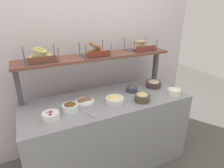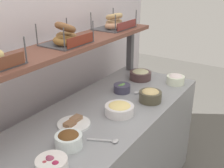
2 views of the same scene
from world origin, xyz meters
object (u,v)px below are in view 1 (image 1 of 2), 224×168
object	(u,v)px
bowl_veggie_mix	(132,89)
bowl_egg_salad	(115,100)
serving_plate_white	(85,101)
bagel_basket_sesame	(140,46)
bowl_beet_salad	(51,116)
serving_spoon_near_plate	(91,114)
serving_spoon_by_edge	(143,94)
bagel_basket_cinnamon_raisin	(95,51)
bagel_basket_plain	(41,56)
bowl_chocolate_spread	(70,107)
bowl_cream_cheese	(174,91)
bowl_hummus	(142,97)
bowl_tuna_salad	(153,84)

from	to	relation	value
bowl_veggie_mix	bowl_egg_salad	bearing A→B (deg)	-151.36
bowl_veggie_mix	serving_plate_white	size ratio (longest dim) A/B	0.64
bagel_basket_sesame	bowl_beet_salad	bearing A→B (deg)	-160.53
serving_spoon_near_plate	serving_spoon_by_edge	xyz separation A→B (m)	(0.68, 0.16, 0.00)
bowl_egg_salad	serving_plate_white	world-z (taller)	bowl_egg_salad
bowl_egg_salad	bagel_basket_cinnamon_raisin	size ratio (longest dim) A/B	0.65
bowl_veggie_mix	bagel_basket_plain	xyz separation A→B (m)	(-0.94, 0.22, 0.45)
bowl_chocolate_spread	bagel_basket_sesame	distance (m)	1.16
bagel_basket_sesame	bowl_veggie_mix	bearing A→B (deg)	-136.78
bowl_beet_salad	bagel_basket_sesame	size ratio (longest dim) A/B	0.46
bowl_egg_salad	bagel_basket_plain	bearing A→B (deg)	148.12
bagel_basket_sesame	bowl_cream_cheese	bearing A→B (deg)	-74.06
serving_spoon_by_edge	bowl_hummus	bearing A→B (deg)	-126.79
serving_spoon_near_plate	bowl_hummus	bearing A→B (deg)	3.02
bowl_veggie_mix	bowl_tuna_salad	distance (m)	0.32
bowl_chocolate_spread	bowl_egg_salad	size ratio (longest dim) A/B	0.77
bowl_tuna_salad	bowl_cream_cheese	bearing A→B (deg)	-77.20
bowl_egg_salad	bagel_basket_cinnamon_raisin	bearing A→B (deg)	98.24
serving_spoon_near_plate	bagel_basket_cinnamon_raisin	distance (m)	0.73
bagel_basket_sesame	serving_spoon_by_edge	bearing A→B (deg)	-116.30
bowl_hummus	serving_plate_white	distance (m)	0.61
bowl_hummus	bagel_basket_cinnamon_raisin	world-z (taller)	bagel_basket_cinnamon_raisin
bowl_hummus	bagel_basket_plain	size ratio (longest dim) A/B	0.52
bowl_cream_cheese	serving_spoon_by_edge	bearing A→B (deg)	154.32
bowl_beet_salad	serving_spoon_near_plate	world-z (taller)	bowl_beet_salad
bowl_cream_cheese	bowl_egg_salad	world-z (taller)	bowl_cream_cheese
bowl_cream_cheese	bagel_basket_sesame	size ratio (longest dim) A/B	0.44
bowl_veggie_mix	bowl_hummus	distance (m)	0.26
bowl_tuna_salad	serving_plate_white	world-z (taller)	bowl_tuna_salad
bowl_chocolate_spread	bowl_veggie_mix	xyz separation A→B (m)	(0.77, 0.14, -0.01)
bowl_cream_cheese	bagel_basket_plain	world-z (taller)	bagel_basket_plain
bowl_beet_salad	bagel_basket_plain	xyz separation A→B (m)	(0.02, 0.42, 0.44)
bowl_egg_salad	bagel_basket_sesame	distance (m)	0.81
bowl_veggie_mix	bowl_cream_cheese	world-z (taller)	bowl_cream_cheese
bowl_beet_salad	bowl_tuna_salad	bearing A→B (deg)	9.16
serving_spoon_by_edge	bowl_chocolate_spread	bearing A→B (deg)	-179.63
bowl_veggie_mix	bowl_beet_salad	xyz separation A→B (m)	(-0.96, -0.20, 0.00)
bowl_egg_salad	bagel_basket_plain	distance (m)	0.86
bowl_veggie_mix	bagel_basket_plain	world-z (taller)	bagel_basket_plain
serving_plate_white	bowl_tuna_salad	bearing A→B (deg)	1.17
bowl_hummus	bagel_basket_cinnamon_raisin	bearing A→B (deg)	126.27
bowl_chocolate_spread	bowl_veggie_mix	distance (m)	0.78
serving_spoon_near_plate	bagel_basket_sesame	xyz separation A→B (m)	(0.86, 0.51, 0.47)
bowl_beet_salad	bowl_hummus	bearing A→B (deg)	-3.48
bowl_hummus	serving_plate_white	world-z (taller)	bowl_hummus
bowl_veggie_mix	bagel_basket_plain	distance (m)	1.06
bowl_chocolate_spread	bowl_beet_salad	world-z (taller)	bowl_chocolate_spread
serving_spoon_near_plate	bowl_egg_salad	bearing A→B (deg)	20.78
bowl_tuna_salad	bowl_beet_salad	bearing A→B (deg)	-170.84
bowl_hummus	bagel_basket_plain	xyz separation A→B (m)	(-0.91, 0.47, 0.43)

